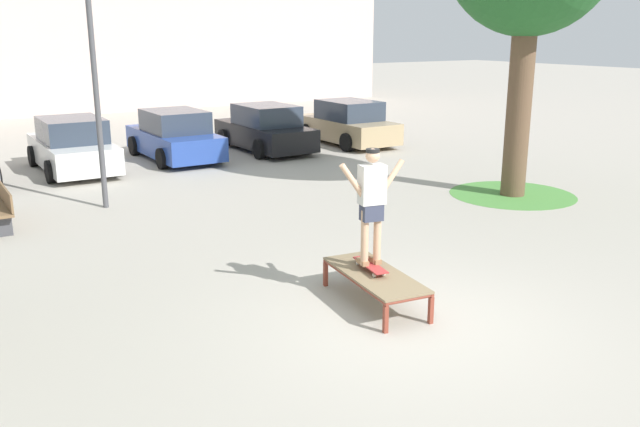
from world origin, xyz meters
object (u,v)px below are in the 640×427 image
at_px(car_blue, 174,137).
at_px(car_black, 265,130).
at_px(skater, 372,199).
at_px(car_tan, 347,124).
at_px(skateboard, 370,265).
at_px(skate_box, 375,276).
at_px(light_post, 91,30).
at_px(car_white, 73,147).

xyz_separation_m(car_blue, car_black, (3.04, -0.09, 0.00)).
xyz_separation_m(skater, car_tan, (7.54, 11.81, -0.84)).
height_order(skateboard, car_black, car_black).
distance_m(skate_box, light_post, 8.51).
relative_size(skater, car_tan, 0.40).
bearing_deg(car_tan, car_white, 179.26).
bearing_deg(skateboard, skate_box, -96.99).
bearing_deg(skater, skate_box, -97.03).
height_order(car_blue, light_post, light_post).
distance_m(skate_box, skater, 1.13).
xyz_separation_m(car_white, car_blue, (3.04, 0.26, 0.00)).
distance_m(skateboard, car_black, 12.91).
xyz_separation_m(skater, light_post, (-1.89, 7.42, 2.29)).
relative_size(car_blue, car_tan, 1.00).
bearing_deg(skate_box, skateboard, 83.01).
relative_size(skate_box, skater, 1.17).
height_order(skate_box, light_post, light_post).
xyz_separation_m(car_black, light_post, (-6.39, -4.68, 3.13)).
bearing_deg(light_post, car_blue, 54.92).
bearing_deg(skater, car_tan, 57.43).
distance_m(car_white, car_blue, 3.06).
bearing_deg(car_tan, skater, -122.57).
distance_m(skate_box, car_white, 12.17).
bearing_deg(skateboard, car_white, 97.58).
relative_size(skate_box, light_post, 0.34).
xyz_separation_m(skater, car_black, (4.50, 12.10, -0.84)).
xyz_separation_m(skateboard, car_white, (-1.59, 11.93, 0.15)).
distance_m(skateboard, skater, 0.99).
bearing_deg(car_tan, skateboard, -122.57).
relative_size(car_blue, light_post, 0.72).
height_order(skateboard, light_post, light_post).
bearing_deg(car_black, car_tan, -5.42).
height_order(skate_box, car_black, car_black).
distance_m(car_tan, light_post, 10.87).
bearing_deg(car_tan, car_blue, 176.41).
bearing_deg(car_blue, car_tan, -3.59).
height_order(skater, car_white, skater).
xyz_separation_m(car_white, car_black, (6.09, 0.17, 0.00)).
distance_m(skater, light_post, 8.00).
bearing_deg(light_post, car_black, 36.18).
bearing_deg(skate_box, skater, 82.97).
height_order(car_tan, light_post, light_post).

